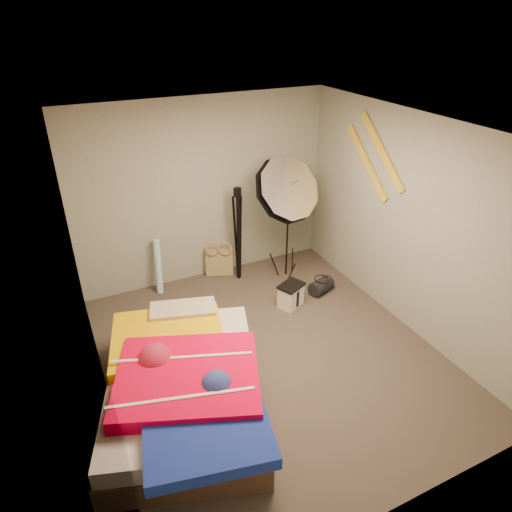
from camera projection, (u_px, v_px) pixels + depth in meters
floor at (271, 355)px, 5.12m from camera, size 4.00×4.00×0.00m
ceiling at (276, 131)px, 3.91m from camera, size 4.00×4.00×0.00m
wall_back at (204, 192)px, 6.09m from camera, size 3.50×0.00×3.50m
wall_front at (416, 394)px, 2.94m from camera, size 3.50×0.00×3.50m
wall_left at (90, 302)px, 3.85m from camera, size 0.00×4.00×4.00m
wall_right at (410, 226)px, 5.18m from camera, size 0.00×4.00×4.00m
tote_bag at (219, 262)px, 6.58m from camera, size 0.43×0.30×0.41m
wrapping_roll at (158, 267)px, 6.10m from camera, size 0.16×0.23×0.76m
camera_case at (291, 296)px, 5.89m from camera, size 0.36×0.32×0.30m
duffel_bag at (321, 286)px, 6.19m from camera, size 0.38×0.30×0.20m
wall_stripe_upper at (382, 152)px, 5.31m from camera, size 0.02×0.91×0.78m
wall_stripe_lower at (367, 163)px, 5.60m from camera, size 0.02×0.91×0.78m
bed at (185, 385)px, 4.32m from camera, size 1.95×2.44×0.59m
photo_umbrella at (285, 191)px, 5.85m from camera, size 1.07×0.74×1.89m
camera_tripod at (238, 228)px, 6.20m from camera, size 0.10×0.10×1.37m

